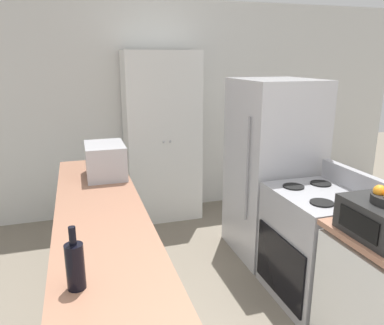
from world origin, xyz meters
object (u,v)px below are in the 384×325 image
(microwave, at_px, (106,160))
(toaster_oven, at_px, (382,220))
(stove, at_px, (316,246))
(pantry_cabinet, at_px, (162,138))
(refrigerator, at_px, (272,169))
(wine_bottle, at_px, (75,265))

(microwave, distance_m, toaster_oven, 2.19)
(stove, relative_size, toaster_oven, 2.45)
(pantry_cabinet, xyz_separation_m, refrigerator, (0.83, -1.18, -0.14))
(stove, bearing_deg, pantry_cabinet, 111.68)
(refrigerator, bearing_deg, pantry_cabinet, 125.17)
(wine_bottle, bearing_deg, toaster_oven, 0.09)
(stove, xyz_separation_m, microwave, (-1.55, 0.93, 0.59))
(wine_bottle, bearing_deg, stove, 22.00)
(refrigerator, height_order, toaster_oven, refrigerator)
(stove, distance_m, wine_bottle, 2.04)
(refrigerator, bearing_deg, microwave, 176.11)
(refrigerator, bearing_deg, wine_bottle, -139.88)
(pantry_cabinet, relative_size, refrigerator, 1.16)
(wine_bottle, bearing_deg, microwave, 80.82)
(refrigerator, height_order, microwave, refrigerator)
(microwave, height_order, wine_bottle, wine_bottle)
(microwave, relative_size, wine_bottle, 1.50)
(refrigerator, relative_size, toaster_oven, 3.97)
(toaster_oven, bearing_deg, stove, 80.20)
(refrigerator, relative_size, microwave, 3.84)
(pantry_cabinet, xyz_separation_m, toaster_oven, (0.67, -2.74, 0.01))
(wine_bottle, height_order, toaster_oven, wine_bottle)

